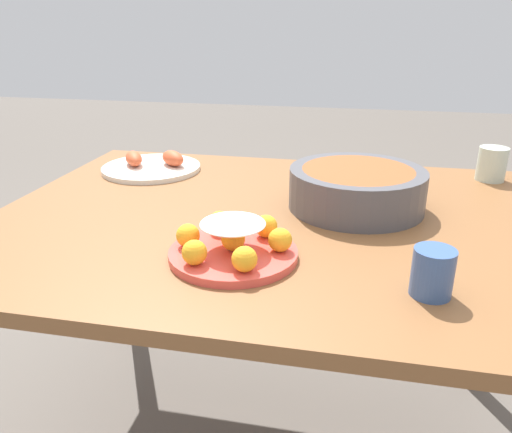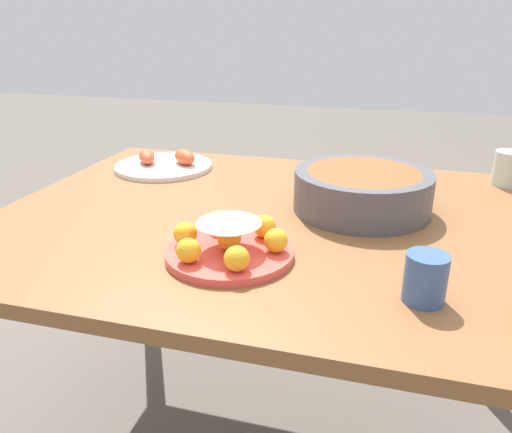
% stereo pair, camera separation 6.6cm
% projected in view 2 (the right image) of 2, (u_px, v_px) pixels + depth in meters
% --- Properties ---
extents(dining_table, '(1.31, 0.99, 0.73)m').
position_uv_depth(dining_table, '(277.00, 251.00, 1.19)').
color(dining_table, brown).
rests_on(dining_table, ground_plane).
extents(cake_plate, '(0.25, 0.25, 0.08)m').
position_uv_depth(cake_plate, '(229.00, 244.00, 0.95)').
color(cake_plate, '#E04C42').
rests_on(cake_plate, dining_table).
extents(serving_bowl, '(0.32, 0.32, 0.10)m').
position_uv_depth(serving_bowl, '(362.00, 190.00, 1.17)').
color(serving_bowl, '#4C4C51').
rests_on(serving_bowl, dining_table).
extents(sauce_bowl, '(0.09, 0.09, 0.03)m').
position_uv_depth(sauce_bowl, '(415.00, 180.00, 1.36)').
color(sauce_bowl, silver).
rests_on(sauce_bowl, dining_table).
extents(seafood_platter, '(0.29, 0.29, 0.06)m').
position_uv_depth(seafood_platter, '(164.00, 164.00, 1.51)').
color(seafood_platter, silver).
rests_on(seafood_platter, dining_table).
extents(cup_near, '(0.07, 0.07, 0.08)m').
position_uv_depth(cup_near, '(425.00, 278.00, 0.79)').
color(cup_near, '#38568E').
rests_on(cup_near, dining_table).
extents(cup_far, '(0.08, 0.08, 0.09)m').
position_uv_depth(cup_far, '(508.00, 169.00, 1.35)').
color(cup_far, beige).
rests_on(cup_far, dining_table).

